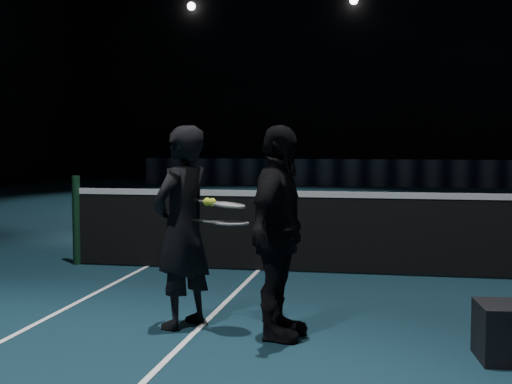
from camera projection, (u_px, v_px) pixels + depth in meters
wall_back at (469, 41)px, 24.90m from camera, size 30.00×0.00×30.00m
net_post_left at (76, 220)px, 8.79m from camera, size 0.10×0.10×1.10m
sponsor_backdrop at (474, 174)px, 22.78m from camera, size 22.00×0.15×0.90m
player_a at (182, 227)px, 5.83m from camera, size 0.60×0.71×1.66m
player_b at (278, 232)px, 5.49m from camera, size 0.55×1.02×1.66m
racket_lower at (232, 223)px, 5.65m from camera, size 0.71×0.37×0.03m
racket_upper at (228, 205)px, 5.70m from camera, size 0.71×0.32×0.10m
tennis_balls at (210, 200)px, 5.72m from camera, size 0.12×0.10×0.12m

